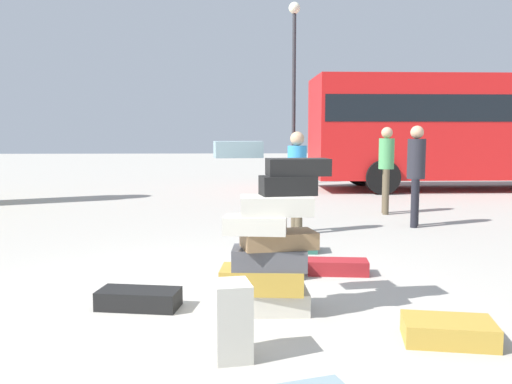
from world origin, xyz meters
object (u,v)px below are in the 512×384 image
(suitcase_teal_left_side, at_px, (274,267))
(person_bearded_onlooker, at_px, (297,173))
(person_tourist_with_camera, at_px, (386,162))
(suitcase_teal_foreground_near, at_px, (297,244))
(lamp_post, at_px, (294,65))
(suitcase_maroon_upright_blue, at_px, (338,267))
(suitcase_black_foreground_far, at_px, (139,299))
(person_passerby_in_red, at_px, (416,167))
(parked_bus, at_px, (478,125))
(suitcase_tan_white_trunk, at_px, (448,331))
(suitcase_tower, at_px, (269,244))
(suitcase_cream_behind_tower, at_px, (232,320))

(suitcase_teal_left_side, bearing_deg, person_bearded_onlooker, 78.19)
(suitcase_teal_left_side, distance_m, person_tourist_with_camera, 5.41)
(suitcase_teal_foreground_near, xyz_separation_m, lamp_post, (1.13, 10.14, 3.62))
(suitcase_maroon_upright_blue, relative_size, suitcase_teal_left_side, 1.08)
(person_tourist_with_camera, bearing_deg, suitcase_black_foreground_far, -22.87)
(person_passerby_in_red, xyz_separation_m, lamp_post, (-1.12, 8.26, 2.71))
(parked_bus, bearing_deg, suitcase_teal_left_side, -124.60)
(suitcase_black_foreground_far, distance_m, person_bearded_onlooker, 4.20)
(suitcase_tan_white_trunk, height_order, parked_bus, parked_bus)
(suitcase_tower, bearing_deg, suitcase_cream_behind_tower, -108.87)
(suitcase_cream_behind_tower, bearing_deg, person_bearded_onlooker, 68.58)
(suitcase_black_foreground_far, relative_size, person_bearded_onlooker, 0.45)
(suitcase_tower, relative_size, lamp_post, 0.27)
(suitcase_tower, height_order, suitcase_teal_left_side, suitcase_tower)
(suitcase_tan_white_trunk, bearing_deg, person_bearded_onlooker, 109.01)
(suitcase_maroon_upright_blue, relative_size, suitcase_black_foreground_far, 0.93)
(suitcase_teal_left_side, bearing_deg, suitcase_maroon_upright_blue, 8.57)
(person_bearded_onlooker, xyz_separation_m, lamp_post, (0.96, 8.78, 2.77))
(suitcase_cream_behind_tower, distance_m, suitcase_maroon_upright_blue, 2.55)
(suitcase_cream_behind_tower, height_order, suitcase_black_foreground_far, suitcase_cream_behind_tower)
(person_bearded_onlooker, distance_m, lamp_post, 9.26)
(suitcase_maroon_upright_blue, distance_m, person_passerby_in_red, 3.74)
(lamp_post, bearing_deg, suitcase_cream_behind_tower, -98.38)
(parked_bus, bearing_deg, suitcase_maroon_upright_blue, -121.76)
(suitcase_teal_foreground_near, distance_m, parked_bus, 10.24)
(suitcase_teal_foreground_near, xyz_separation_m, person_tourist_with_camera, (2.17, 3.38, 0.92))
(suitcase_tower, bearing_deg, suitcase_teal_foreground_near, 77.58)
(suitcase_teal_left_side, bearing_deg, suitcase_cream_behind_tower, -101.69)
(person_passerby_in_red, distance_m, lamp_post, 8.77)
(suitcase_teal_foreground_near, relative_size, suitcase_teal_left_side, 0.88)
(suitcase_cream_behind_tower, height_order, suitcase_maroon_upright_blue, suitcase_cream_behind_tower)
(suitcase_black_foreground_far, bearing_deg, suitcase_tan_white_trunk, -10.39)
(suitcase_tower, relative_size, suitcase_maroon_upright_blue, 2.23)
(suitcase_black_foreground_far, bearing_deg, person_passerby_in_red, 56.56)
(suitcase_tower, distance_m, person_passerby_in_red, 5.17)
(suitcase_maroon_upright_blue, height_order, suitcase_black_foreground_far, suitcase_black_foreground_far)
(suitcase_teal_foreground_near, xyz_separation_m, suitcase_black_foreground_far, (-1.71, -2.29, -0.02))
(suitcase_teal_left_side, relative_size, suitcase_black_foreground_far, 0.86)
(suitcase_tan_white_trunk, bearing_deg, suitcase_cream_behind_tower, -160.80)
(suitcase_tower, relative_size, person_passerby_in_red, 0.88)
(suitcase_tower, distance_m, suitcase_cream_behind_tower, 1.08)
(suitcase_maroon_upright_blue, distance_m, suitcase_teal_foreground_near, 1.23)
(suitcase_maroon_upright_blue, bearing_deg, person_tourist_with_camera, 75.04)
(suitcase_tower, xyz_separation_m, parked_bus, (6.66, 10.50, 1.22))
(suitcase_teal_foreground_near, distance_m, person_bearded_onlooker, 1.61)
(suitcase_maroon_upright_blue, bearing_deg, person_passerby_in_red, 64.97)
(person_bearded_onlooker, height_order, person_tourist_with_camera, person_tourist_with_camera)
(suitcase_teal_foreground_near, relative_size, suitcase_black_foreground_far, 0.75)
(lamp_post, bearing_deg, person_tourist_with_camera, -81.21)
(suitcase_tan_white_trunk, xyz_separation_m, suitcase_teal_left_side, (-1.17, 1.92, 0.03))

